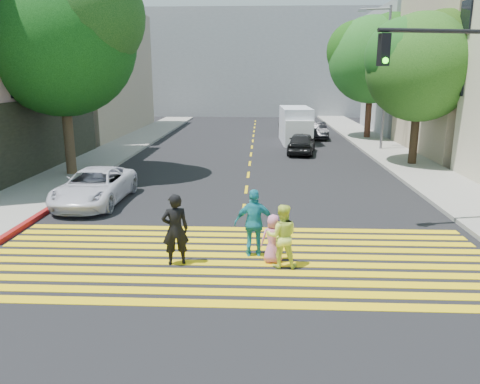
# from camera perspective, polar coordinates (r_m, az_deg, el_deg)

# --- Properties ---
(ground) EXTENTS (120.00, 120.00, 0.00)m
(ground) POSITION_cam_1_polar(r_m,az_deg,el_deg) (11.26, -0.69, -10.69)
(ground) COLOR black
(sidewalk_left) EXTENTS (3.00, 40.00, 0.15)m
(sidewalk_left) POSITION_cam_1_polar(r_m,az_deg,el_deg) (33.79, -13.14, 5.83)
(sidewalk_left) COLOR gray
(sidewalk_left) RESTS_ON ground
(sidewalk_right) EXTENTS (3.00, 60.00, 0.15)m
(sidewalk_right) POSITION_cam_1_polar(r_m,az_deg,el_deg) (26.82, 19.70, 3.30)
(sidewalk_right) COLOR gray
(sidewalk_right) RESTS_ON ground
(curb_red) EXTENTS (0.20, 8.00, 0.16)m
(curb_red) POSITION_cam_1_polar(r_m,az_deg,el_deg) (18.45, -21.50, -1.47)
(curb_red) COLOR maroon
(curb_red) RESTS_ON ground
(crosswalk) EXTENTS (13.40, 5.30, 0.01)m
(crosswalk) POSITION_cam_1_polar(r_m,az_deg,el_deg) (12.43, -0.36, -8.20)
(crosswalk) COLOR yellow
(crosswalk) RESTS_ON ground
(lane_line) EXTENTS (0.12, 34.40, 0.01)m
(lane_line) POSITION_cam_1_polar(r_m,az_deg,el_deg) (33.05, 1.52, 5.90)
(lane_line) COLOR yellow
(lane_line) RESTS_ON ground
(building_left_tan) EXTENTS (12.00, 16.00, 10.00)m
(building_left_tan) POSITION_cam_1_polar(r_m,az_deg,el_deg) (41.65, -21.54, 13.54)
(building_left_tan) COLOR tan
(building_left_tan) RESTS_ON ground
(building_right_grey) EXTENTS (10.00, 10.00, 10.00)m
(building_right_grey) POSITION_cam_1_polar(r_m,az_deg,el_deg) (42.71, 22.94, 13.41)
(building_right_grey) COLOR gray
(building_right_grey) RESTS_ON ground
(backdrop_block) EXTENTS (30.00, 8.00, 12.00)m
(backdrop_block) POSITION_cam_1_polar(r_m,az_deg,el_deg) (58.22, 2.05, 15.36)
(backdrop_block) COLOR gray
(backdrop_block) RESTS_ON ground
(tree_left) EXTENTS (9.11, 8.85, 9.76)m
(tree_left) POSITION_cam_1_polar(r_m,az_deg,el_deg) (23.37, -20.93, 17.78)
(tree_left) COLOR #3F2B1D
(tree_left) RESTS_ON ground
(tree_right_near) EXTENTS (6.13, 5.62, 7.92)m
(tree_right_near) POSITION_cam_1_polar(r_m,az_deg,el_deg) (26.20, 21.34, 14.58)
(tree_right_near) COLOR black
(tree_right_near) RESTS_ON ground
(tree_right_far) EXTENTS (8.38, 8.13, 9.04)m
(tree_right_far) POSITION_cam_1_polar(r_m,az_deg,el_deg) (36.57, 15.95, 15.76)
(tree_right_far) COLOR #482119
(tree_right_far) RESTS_ON ground
(pedestrian_man) EXTENTS (0.77, 0.60, 1.85)m
(pedestrian_man) POSITION_cam_1_polar(r_m,az_deg,el_deg) (11.95, -7.90, -4.54)
(pedestrian_man) COLOR black
(pedestrian_man) RESTS_ON ground
(pedestrian_woman) EXTENTS (0.79, 0.62, 1.63)m
(pedestrian_woman) POSITION_cam_1_polar(r_m,az_deg,el_deg) (11.76, 5.12, -5.36)
(pedestrian_woman) COLOR #E0F353
(pedestrian_woman) RESTS_ON ground
(pedestrian_child) EXTENTS (0.67, 0.48, 1.28)m
(pedestrian_child) POSITION_cam_1_polar(r_m,az_deg,el_deg) (12.07, 4.05, -5.70)
(pedestrian_child) COLOR #CE73A1
(pedestrian_child) RESTS_ON ground
(pedestrian_extra) EXTENTS (1.10, 0.52, 1.83)m
(pedestrian_extra) POSITION_cam_1_polar(r_m,az_deg,el_deg) (12.39, 1.78, -3.80)
(pedestrian_extra) COLOR teal
(pedestrian_extra) RESTS_ON ground
(white_sedan) EXTENTS (2.22, 4.69, 1.29)m
(white_sedan) POSITION_cam_1_polar(r_m,az_deg,el_deg) (18.37, -17.30, 0.64)
(white_sedan) COLOR silver
(white_sedan) RESTS_ON ground
(dark_car_near) EXTENTS (2.14, 4.09, 1.33)m
(dark_car_near) POSITION_cam_1_polar(r_m,az_deg,el_deg) (29.01, 7.51, 5.95)
(dark_car_near) COLOR black
(dark_car_near) RESTS_ON ground
(silver_car) EXTENTS (2.40, 4.76, 1.33)m
(silver_car) POSITION_cam_1_polar(r_m,az_deg,el_deg) (39.95, 6.40, 8.19)
(silver_car) COLOR #969696
(silver_car) RESTS_ON ground
(dark_car_parked) EXTENTS (1.41, 3.82, 1.25)m
(dark_car_parked) POSITION_cam_1_polar(r_m,az_deg,el_deg) (36.21, 9.32, 7.43)
(dark_car_parked) COLOR black
(dark_car_parked) RESTS_ON ground
(white_van) EXTENTS (2.14, 5.30, 2.47)m
(white_van) POSITION_cam_1_polar(r_m,az_deg,el_deg) (33.76, 6.81, 7.98)
(white_van) COLOR silver
(white_van) RESTS_ON ground
(traffic_signal) EXTENTS (4.27, 1.23, 6.36)m
(traffic_signal) POSITION_cam_1_polar(r_m,az_deg,el_deg) (15.87, 26.18, 10.51)
(traffic_signal) COLOR black
(traffic_signal) RESTS_ON ground
(street_lamp) EXTENTS (1.98, 0.52, 8.74)m
(street_lamp) POSITION_cam_1_polar(r_m,az_deg,el_deg) (30.93, 17.06, 14.06)
(street_lamp) COLOR slate
(street_lamp) RESTS_ON ground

